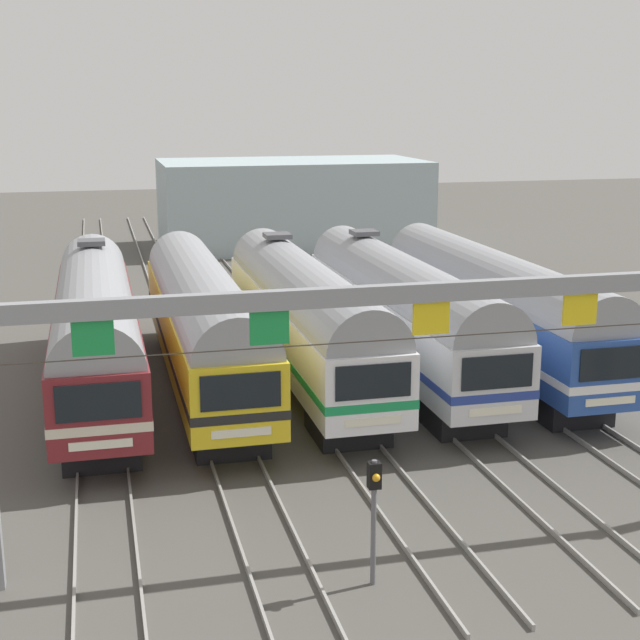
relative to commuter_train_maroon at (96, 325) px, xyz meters
name	(u,v)px	position (x,y,z in m)	size (l,w,h in m)	color
ground_plane	(304,380)	(7.75, 0.00, -2.69)	(160.00, 160.00, 0.00)	#4C4944
track_bed	(237,292)	(7.75, 17.00, -2.61)	(17.00, 70.00, 0.15)	gray
commuter_train_maroon	(96,325)	(0.00, 0.00, 0.00)	(2.88, 18.06, 5.05)	maroon
commuter_train_yellow	(202,319)	(3.87, 0.00, 0.00)	(2.88, 18.06, 4.77)	gold
commuter_train_white	(304,313)	(7.75, 0.00, 0.00)	(2.88, 18.06, 5.05)	white
commuter_train_silver	(400,308)	(11.62, 0.00, 0.00)	(2.88, 18.06, 5.05)	silver
commuter_train_blue	(492,303)	(15.49, 0.00, 0.00)	(2.88, 18.06, 4.77)	#284C9E
catenary_gantry	(431,335)	(7.75, -13.50, 2.53)	(20.73, 0.44, 6.97)	gray
yard_signal_mast	(374,499)	(5.81, -15.39, -0.61)	(0.28, 0.35, 2.98)	#59595E
maintenance_building	(292,203)	(14.45, 33.25, 0.45)	(19.08, 10.00, 6.27)	#9EB2B7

